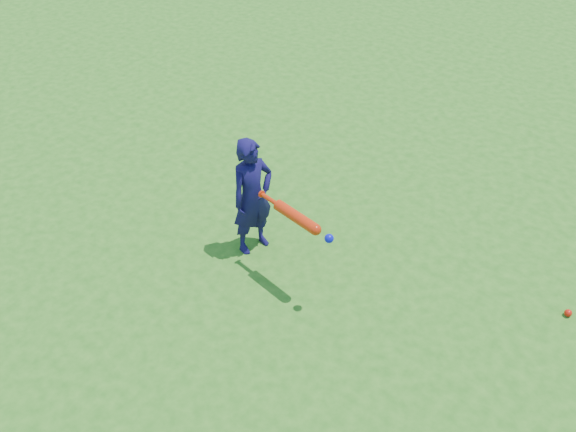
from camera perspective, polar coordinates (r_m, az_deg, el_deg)
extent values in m
plane|color=#296C19|center=(6.59, 3.35, -2.55)|extent=(80.00, 80.00, 0.00)
imported|color=#140F46|center=(6.17, -3.18, 1.72)|extent=(0.41, 0.52, 1.26)
sphere|color=red|center=(6.38, 23.64, -7.90)|extent=(0.07, 0.07, 0.07)
cylinder|color=red|center=(5.91, -2.36, 1.97)|extent=(0.03, 0.07, 0.07)
cylinder|color=red|center=(5.84, -1.61, 1.48)|extent=(0.23, 0.09, 0.04)
cylinder|color=red|center=(5.64, 0.73, -0.07)|extent=(0.49, 0.20, 0.10)
sphere|color=red|center=(5.51, 2.47, -1.21)|extent=(0.10, 0.10, 0.10)
sphere|color=#0C10D1|center=(5.43, 3.68, -2.01)|extent=(0.08, 0.08, 0.08)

